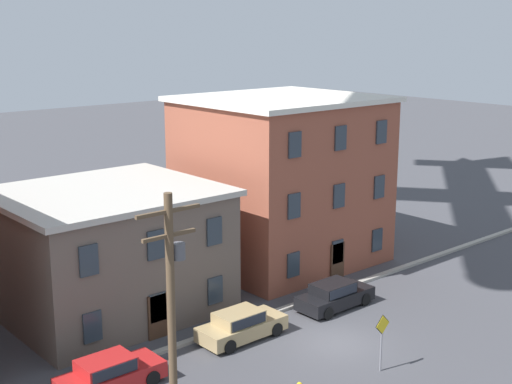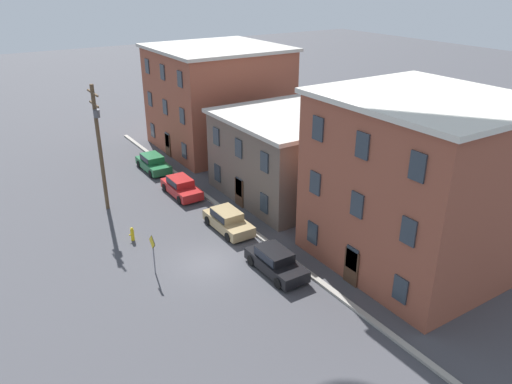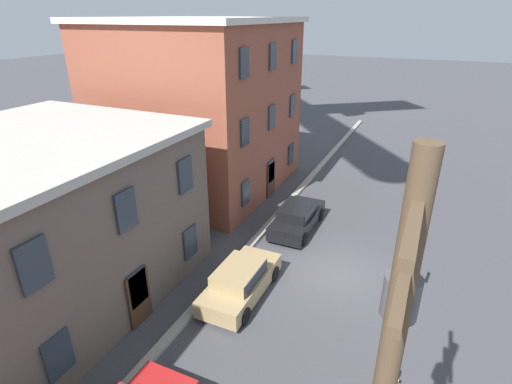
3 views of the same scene
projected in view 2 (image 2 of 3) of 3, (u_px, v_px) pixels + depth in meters
ground_plane at (208, 263)px, 30.99m from camera, size 200.00×200.00×0.00m
kerb_strip at (268, 242)px, 33.18m from camera, size 56.00×0.36×0.16m
apartment_corner at (218, 98)px, 49.78m from camera, size 11.85×11.83×10.06m
apartment_midblock at (288, 155)px, 39.53m from camera, size 10.82×9.57×6.52m
apartment_far at (419, 183)px, 29.26m from camera, size 11.26×10.15×10.40m
car_green at (153, 162)px, 45.15m from camera, size 4.40×1.92×1.43m
car_red at (181, 186)px, 40.16m from camera, size 4.40×1.92×1.43m
car_tan at (228, 220)px, 34.73m from camera, size 4.40×1.92×1.43m
car_black at (275, 261)px, 29.83m from camera, size 4.40×1.92×1.43m
caution_sign at (153, 248)px, 29.21m from camera, size 0.91×0.08×2.62m
utility_pole at (99, 142)px, 35.97m from camera, size 2.40×0.44×9.49m
fire_hydrant at (132, 234)px, 33.42m from camera, size 0.24×0.34×0.96m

